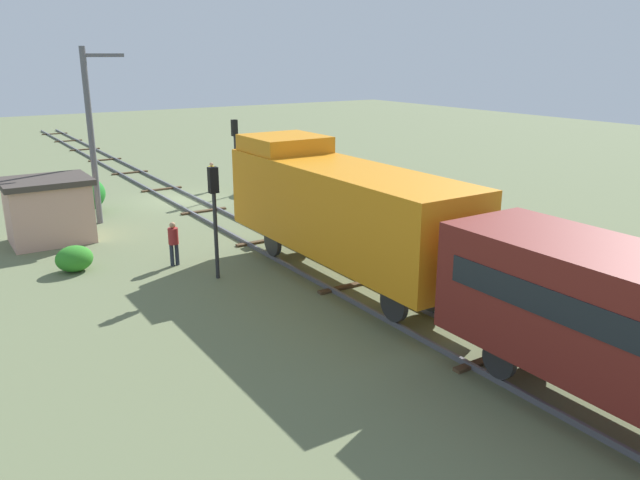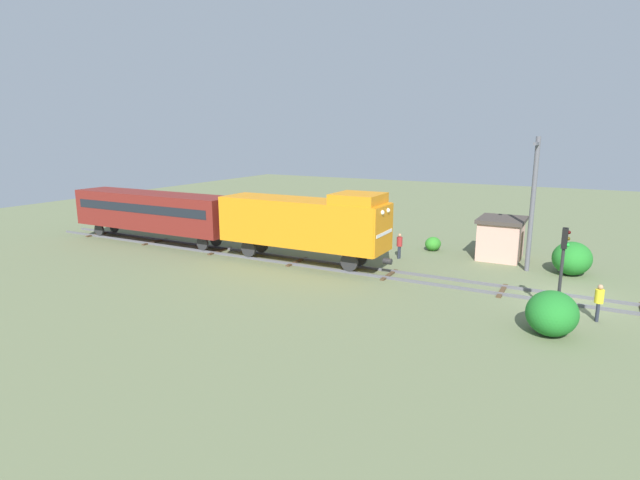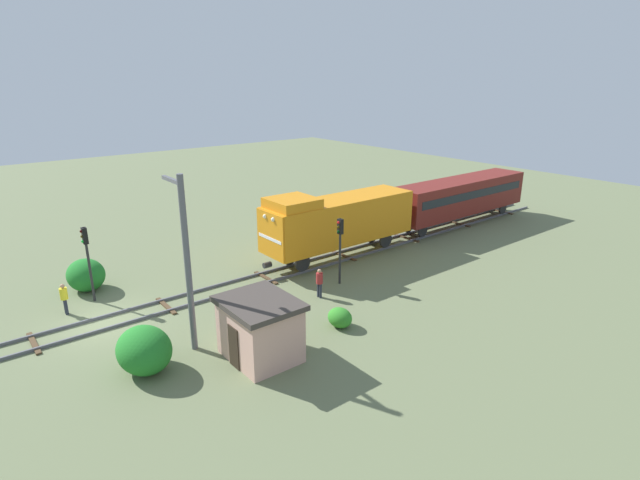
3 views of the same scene
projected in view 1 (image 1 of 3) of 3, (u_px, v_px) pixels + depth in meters
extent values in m
plane|color=#66704C|center=(181.00, 200.00, 34.32)|extent=(114.71, 114.71, 0.00)
cube|color=#595960|center=(194.00, 197.00, 34.67)|extent=(0.10, 76.47, 0.16)
cube|color=#595960|center=(169.00, 200.00, 33.92)|extent=(0.10, 76.47, 0.16)
cube|color=#4C3823|center=(55.00, 134.00, 62.52)|extent=(2.40, 0.24, 0.09)
cube|color=#4C3823|center=(68.00, 141.00, 57.39)|extent=(2.40, 0.24, 0.09)
cube|color=#4C3823|center=(85.00, 149.00, 52.26)|extent=(2.40, 0.24, 0.09)
cube|color=#4C3823|center=(105.00, 160.00, 47.13)|extent=(2.40, 0.24, 0.09)
cube|color=#4C3823|center=(130.00, 173.00, 42.00)|extent=(2.40, 0.24, 0.09)
cube|color=#4C3823|center=(162.00, 189.00, 36.87)|extent=(2.40, 0.24, 0.09)
cube|color=#4C3823|center=(204.00, 211.00, 31.74)|extent=(2.40, 0.24, 0.09)
cube|color=#4C3823|center=(262.00, 241.00, 26.61)|extent=(2.40, 0.24, 0.09)
cube|color=#4C3823|center=(348.00, 286.00, 21.48)|extent=(2.40, 0.24, 0.09)
cube|color=#4C3823|center=(489.00, 359.00, 16.35)|extent=(2.40, 0.24, 0.09)
cube|color=orange|center=(343.00, 209.00, 21.03)|extent=(2.90, 11.00, 2.90)
cube|color=orange|center=(285.00, 143.00, 23.67)|extent=(2.75, 2.80, 0.60)
cube|color=orange|center=(265.00, 182.00, 25.50)|extent=(2.84, 0.10, 2.84)
cube|color=white|center=(265.00, 186.00, 25.59)|extent=(2.46, 0.06, 0.20)
sphere|color=white|center=(274.00, 154.00, 25.46)|extent=(0.28, 0.28, 0.28)
sphere|color=white|center=(254.00, 156.00, 24.99)|extent=(0.28, 0.28, 0.28)
cylinder|color=#262628|center=(263.00, 224.00, 26.27)|extent=(0.36, 0.50, 0.36)
cylinder|color=#262628|center=(304.00, 236.00, 24.96)|extent=(0.18, 1.10, 1.10)
cylinder|color=#262628|center=(273.00, 242.00, 24.21)|extent=(0.18, 1.10, 1.10)
cylinder|color=#262628|center=(431.00, 294.00, 19.00)|extent=(0.18, 1.10, 1.10)
cylinder|color=#262628|center=(394.00, 303.00, 18.25)|extent=(0.18, 1.10, 1.10)
cylinder|color=#262628|center=(538.00, 345.00, 15.80)|extent=(0.16, 0.96, 0.96)
cylinder|color=#262628|center=(499.00, 359.00, 15.05)|extent=(0.16, 0.96, 0.96)
cylinder|color=#262628|center=(236.00, 158.00, 35.07)|extent=(0.14, 0.14, 4.24)
cube|color=black|center=(234.00, 128.00, 34.59)|extent=(0.32, 0.24, 0.90)
sphere|color=#390606|center=(233.00, 123.00, 34.63)|extent=(0.16, 0.16, 0.16)
sphere|color=#3C3306|center=(233.00, 128.00, 34.71)|extent=(0.16, 0.16, 0.16)
sphere|color=green|center=(234.00, 133.00, 34.79)|extent=(0.16, 0.16, 0.16)
cylinder|color=#262628|center=(215.00, 224.00, 21.82)|extent=(0.14, 0.14, 4.02)
cube|color=black|center=(213.00, 180.00, 21.37)|extent=(0.32, 0.24, 0.90)
sphere|color=red|center=(211.00, 172.00, 21.41)|extent=(0.16, 0.16, 0.16)
sphere|color=#3C3306|center=(212.00, 180.00, 21.49)|extent=(0.16, 0.16, 0.16)
sphere|color=black|center=(212.00, 188.00, 21.57)|extent=(0.16, 0.16, 0.16)
cylinder|color=#262B38|center=(214.00, 184.00, 36.48)|extent=(0.15, 0.15, 0.85)
cylinder|color=#262B38|center=(211.00, 184.00, 36.38)|extent=(0.15, 0.15, 0.85)
cylinder|color=yellow|center=(212.00, 172.00, 36.22)|extent=(0.38, 0.38, 0.62)
sphere|color=tan|center=(211.00, 164.00, 36.10)|extent=(0.23, 0.23, 0.23)
cylinder|color=#262B38|center=(177.00, 254.00, 23.66)|extent=(0.15, 0.15, 0.85)
cylinder|color=#262B38|center=(172.00, 255.00, 23.56)|extent=(0.15, 0.15, 0.85)
cylinder|color=maroon|center=(173.00, 236.00, 23.40)|extent=(0.38, 0.38, 0.62)
sphere|color=tan|center=(172.00, 225.00, 23.28)|extent=(0.23, 0.23, 0.23)
cylinder|color=#595960|center=(91.00, 138.00, 28.53)|extent=(0.28, 0.28, 8.07)
cube|color=#595960|center=(104.00, 55.00, 27.96)|extent=(1.80, 0.16, 0.16)
cube|color=#D19E8C|center=(49.00, 213.00, 26.42)|extent=(3.20, 2.60, 2.50)
cube|color=#3F3833|center=(45.00, 181.00, 26.03)|extent=(3.50, 2.90, 0.24)
cube|color=#2D2319|center=(44.00, 213.00, 27.57)|extent=(0.80, 0.06, 1.90)
ellipsoid|color=#1F7426|center=(266.00, 176.00, 36.26)|extent=(2.54, 2.08, 1.85)
ellipsoid|color=#217826|center=(78.00, 195.00, 31.12)|extent=(2.70, 2.21, 1.96)
ellipsoid|color=#308526|center=(74.00, 259.00, 22.94)|extent=(1.34, 1.10, 0.98)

